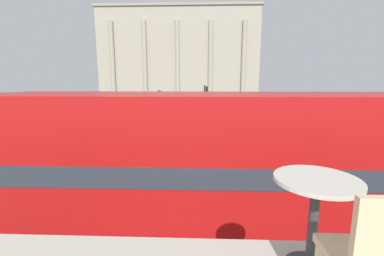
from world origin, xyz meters
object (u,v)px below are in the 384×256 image
Objects in this scene: traffic_light_near at (90,123)px; pedestrian_white at (184,150)px; cafe_dining_table at (315,204)px; traffic_light_mid at (205,103)px; pedestrian_black at (263,129)px; pedestrian_grey at (252,144)px; car_black at (163,112)px; pedestrian_olive at (267,127)px; traffic_light_far at (160,101)px; double_decker_bus at (224,171)px; plaza_building_left at (180,57)px.

traffic_light_near is 5.01m from pedestrian_white.
cafe_dining_table is 19.26m from traffic_light_mid.
pedestrian_black is 1.04× the size of pedestrian_grey.
cafe_dining_table is 12.58m from pedestrian_grey.
pedestrian_white is 8.10m from pedestrian_black.
car_black is 2.45× the size of pedestrian_olive.
traffic_light_far is 2.01× the size of pedestrian_grey.
cafe_dining_table is at bearing -80.04° from double_decker_bus.
cafe_dining_table reaches higher than car_black.
double_decker_bus reaches higher than traffic_light_mid.
pedestrian_grey is at bearing 80.70° from cafe_dining_table.
traffic_light_mid is 2.38× the size of pedestrian_grey.
traffic_light_near is at bearing 9.62° from pedestrian_black.
traffic_light_far is at bearing 109.19° from double_decker_bus.
traffic_light_near is 0.86× the size of car_black.
pedestrian_black reaches higher than pedestrian_olive.
cafe_dining_table is at bearing -84.35° from plaza_building_left.
plaza_building_left is at bearing -163.47° from pedestrian_white.
double_decker_bus is at bearing -161.51° from pedestrian_olive.
pedestrian_black is at bearing 150.27° from pedestrian_white.
car_black is (0.89, 18.94, -1.67)m from traffic_light_near.
traffic_light_far reaches higher than pedestrian_grey.
traffic_light_mid is 2.40× the size of pedestrian_olive.
double_decker_bus is 6.35× the size of pedestrian_olive.
pedestrian_black is 4.92m from pedestrian_grey.
traffic_light_mid is 8.77m from pedestrian_white.
pedestrian_white is 3.96m from pedestrian_grey.
pedestrian_olive is at bearing -43.64° from traffic_light_far.
pedestrian_grey is at bearing 8.42° from traffic_light_near.
traffic_light_far reaches higher than pedestrian_olive.
double_decker_bus reaches higher than car_black.
pedestrian_grey is (1.99, 12.15, -2.57)m from cafe_dining_table.
pedestrian_grey is (7.56, -14.84, -1.29)m from traffic_light_far.
pedestrian_olive is (0.49, 0.94, -0.05)m from pedestrian_black.
cafe_dining_table is at bearing 95.56° from pedestrian_grey.
double_decker_bus reaches higher than traffic_light_far.
traffic_light_near is at bearing 159.21° from pedestrian_olive.
plaza_building_left reaches higher than traffic_light_far.
pedestrian_white is (-1.69, 10.70, -2.53)m from cafe_dining_table.
pedestrian_black is at bearing 77.69° from cafe_dining_table.
traffic_light_far is at bearing -68.31° from pedestrian_black.
cafe_dining_table reaches higher than pedestrian_olive.
double_decker_bus is at bearing -89.00° from traffic_light_mid.
cafe_dining_table is 27.59m from traffic_light_far.
cafe_dining_table is 60.36m from plaza_building_left.
double_decker_bus reaches higher than pedestrian_black.
pedestrian_grey is at bearing -70.33° from traffic_light_mid.
double_decker_bus is 23.43m from traffic_light_far.
cafe_dining_table is at bearing -37.69° from car_black.
plaza_building_left is 19.12× the size of pedestrian_white.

